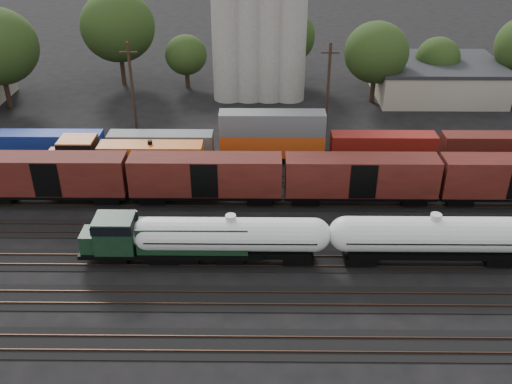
{
  "coord_description": "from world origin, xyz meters",
  "views": [
    {
      "loc": [
        3.85,
        -45.04,
        29.26
      ],
      "look_at": [
        3.39,
        2.0,
        3.0
      ],
      "focal_mm": 40.0,
      "sensor_mm": 36.0,
      "label": 1
    }
  ],
  "objects_px": {
    "green_locomotive": "(161,238)",
    "tank_car_a": "(231,236)",
    "orange_locomotive": "(122,158)",
    "grain_silo": "(258,22)"
  },
  "relations": [
    {
      "from": "green_locomotive",
      "to": "grain_silo",
      "type": "bearing_deg",
      "value": 79.15
    },
    {
      "from": "green_locomotive",
      "to": "tank_car_a",
      "type": "distance_m",
      "value": 5.94
    },
    {
      "from": "green_locomotive",
      "to": "grain_silo",
      "type": "xyz_separation_m",
      "value": [
        7.86,
        41.0,
        8.9
      ]
    },
    {
      "from": "tank_car_a",
      "to": "grain_silo",
      "type": "distance_m",
      "value": 41.94
    },
    {
      "from": "tank_car_a",
      "to": "orange_locomotive",
      "type": "distance_m",
      "value": 19.47
    },
    {
      "from": "tank_car_a",
      "to": "grain_silo",
      "type": "height_order",
      "value": "grain_silo"
    },
    {
      "from": "tank_car_a",
      "to": "orange_locomotive",
      "type": "xyz_separation_m",
      "value": [
        -12.41,
        15.0,
        -0.0
      ]
    },
    {
      "from": "tank_car_a",
      "to": "grain_silo",
      "type": "bearing_deg",
      "value": 87.31
    },
    {
      "from": "green_locomotive",
      "to": "grain_silo",
      "type": "distance_m",
      "value": 42.68
    },
    {
      "from": "green_locomotive",
      "to": "orange_locomotive",
      "type": "xyz_separation_m",
      "value": [
        -6.48,
        15.0,
        0.26
      ]
    }
  ]
}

